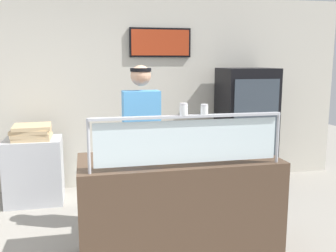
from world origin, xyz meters
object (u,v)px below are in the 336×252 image
Objects in this scene: pizza_server at (155,153)px; pepper_flake_shaker at (204,110)px; worker_figure at (142,138)px; drink_fridge at (246,128)px; pizza_box_stack at (32,132)px; pizza_tray at (150,155)px; parmesan_shaker at (184,110)px.

pizza_server is 3.33× the size of pepper_flake_shaker.
pizza_server is at bearing -87.79° from worker_figure.
pizza_box_stack is (-2.91, -0.04, 0.07)m from drink_fridge.
pizza_tray is 0.28× the size of drink_fridge.
worker_figure is (-0.02, 0.60, 0.02)m from pizza_server.
worker_figure reaches higher than parmesan_shaker.
pepper_flake_shaker is (0.37, -0.40, 0.45)m from pizza_tray.
pizza_tray is 1.68× the size of pizza_server.
worker_figure is at bearing 110.11° from pepper_flake_shaker.
parmesan_shaker is 2.57m from pizza_box_stack.
pizza_server is at bearing 113.34° from parmesan_shaker.
drink_fridge is 3.47× the size of pizza_box_stack.
parmesan_shaker is 1.15× the size of pepper_flake_shaker.
pepper_flake_shaker reaches higher than pizza_tray.
drink_fridge reaches higher than pizza_box_stack.
pepper_flake_shaker is at bearing -47.38° from pizza_tray.
pizza_box_stack is (-1.42, 2.08, -0.51)m from parmesan_shaker.
pizza_tray is 2.41m from drink_fridge.
drink_fridge is (1.65, 1.74, -0.14)m from pizza_server.
worker_figure is (0.01, 0.58, 0.04)m from pizza_tray.
worker_figure is at bearing -41.85° from pizza_box_stack.
pizza_server is at bearing 131.25° from pepper_flake_shaker.
drink_fridge is at bearing 55.02° from parmesan_shaker.
worker_figure is at bearing 85.89° from pizza_server.
pepper_flake_shaker is at bearing -69.89° from worker_figure.
pepper_flake_shaker is at bearing -52.60° from pizza_box_stack.
pizza_tray is 0.96× the size of pizza_box_stack.
parmesan_shaker reaches higher than pizza_tray.
worker_figure reaches higher than pizza_box_stack.
worker_figure reaches higher than pizza_server.
drink_fridge is (1.69, 1.72, -0.12)m from pizza_tray.
pizza_tray is 4.88× the size of parmesan_shaker.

